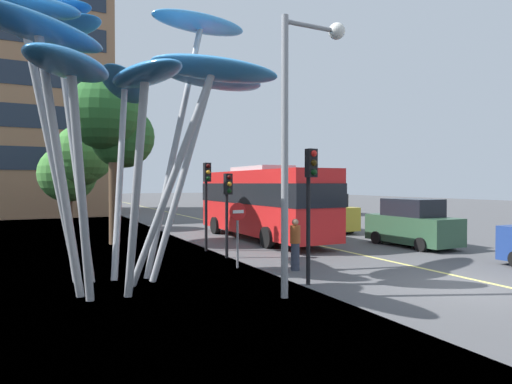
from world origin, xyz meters
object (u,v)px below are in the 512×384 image
object	(u,v)px
no_entry_sign	(238,224)
car_parked_far	(324,214)
street_lamp	(300,115)
traffic_light_island_mid	(207,187)
leaf_sculpture	(117,63)
red_bus	(261,199)
pedestrian	(295,244)
traffic_light_kerb_far	(228,197)
traffic_light_kerb_near	(310,187)
car_parked_mid	(412,224)

from	to	relation	value
no_entry_sign	car_parked_far	bearing A→B (deg)	40.83
street_lamp	no_entry_sign	world-z (taller)	street_lamp
traffic_light_island_mid	leaf_sculpture	bearing A→B (deg)	-132.54
car_parked_far	street_lamp	distance (m)	15.77
leaf_sculpture	car_parked_far	xyz separation A→B (m)	(13.41, 8.94, -5.19)
red_bus	pedestrian	xyz separation A→B (m)	(-2.71, -7.70, -1.19)
leaf_sculpture	traffic_light_kerb_far	world-z (taller)	leaf_sculpture
car_parked_far	pedestrian	distance (m)	12.16
red_bus	car_parked_far	bearing A→B (deg)	17.47
red_bus	street_lamp	xyz separation A→B (m)	(-4.31, -10.53, 2.57)
traffic_light_kerb_near	traffic_light_kerb_far	world-z (taller)	traffic_light_kerb_near
leaf_sculpture	pedestrian	bearing A→B (deg)	-3.79
traffic_light_kerb_far	no_entry_sign	xyz separation A→B (m)	(-0.44, -1.91, -0.88)
leaf_sculpture	pedestrian	distance (m)	7.77
red_bus	car_parked_far	xyz separation A→B (m)	(5.11, 1.61, -0.99)
traffic_light_kerb_far	traffic_light_island_mid	xyz separation A→B (m)	(-0.11, 2.01, 0.35)
traffic_light_kerb_far	car_parked_mid	bearing A→B (deg)	-5.27
traffic_light_kerb_near	traffic_light_kerb_far	distance (m)	5.15
leaf_sculpture	car_parked_mid	xyz separation A→B (m)	(13.30, 1.95, -5.24)
traffic_light_kerb_near	leaf_sculpture	bearing A→B (deg)	154.12
leaf_sculpture	traffic_light_kerb_near	distance (m)	6.41
red_bus	pedestrian	bearing A→B (deg)	-109.38
traffic_light_island_mid	pedestrian	xyz separation A→B (m)	(1.21, -5.14, -1.86)
traffic_light_island_mid	red_bus	bearing A→B (deg)	33.12
traffic_light_kerb_far	street_lamp	world-z (taller)	street_lamp
no_entry_sign	car_parked_mid	bearing A→B (deg)	6.79
car_parked_mid	pedestrian	size ratio (longest dim) A/B	2.54
red_bus	car_parked_far	world-z (taller)	red_bus
traffic_light_kerb_far	no_entry_sign	world-z (taller)	traffic_light_kerb_far
traffic_light_kerb_near	car_parked_mid	xyz separation A→B (m)	(8.44, 4.31, -1.77)
leaf_sculpture	car_parked_mid	size ratio (longest dim) A/B	2.08
leaf_sculpture	no_entry_sign	size ratio (longest dim) A/B	4.05
traffic_light_kerb_far	car_parked_mid	size ratio (longest dim) A/B	0.75
leaf_sculpture	car_parked_far	bearing A→B (deg)	33.69
traffic_light_island_mid	pedestrian	world-z (taller)	traffic_light_island_mid
leaf_sculpture	traffic_light_kerb_near	world-z (taller)	leaf_sculpture
leaf_sculpture	traffic_light_island_mid	xyz separation A→B (m)	(4.38, 4.77, -3.54)
red_bus	no_entry_sign	xyz separation A→B (m)	(-4.24, -6.48, -0.56)
traffic_light_island_mid	pedestrian	distance (m)	5.60
leaf_sculpture	car_parked_far	distance (m)	16.93
traffic_light_island_mid	street_lamp	xyz separation A→B (m)	(-0.40, -7.97, 1.91)
leaf_sculpture	street_lamp	xyz separation A→B (m)	(3.98, -3.20, -1.63)
pedestrian	car_parked_far	bearing A→B (deg)	49.96
car_parked_mid	no_entry_sign	xyz separation A→B (m)	(-9.25, -1.10, 0.48)
red_bus	traffic_light_kerb_far	bearing A→B (deg)	-129.81
car_parked_mid	traffic_light_kerb_far	bearing A→B (deg)	174.73
traffic_light_island_mid	no_entry_sign	distance (m)	4.12
traffic_light_kerb_near	traffic_light_island_mid	xyz separation A→B (m)	(-0.47, 7.13, -0.07)
pedestrian	street_lamp	bearing A→B (deg)	-119.59
red_bus	traffic_light_kerb_near	distance (m)	10.30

